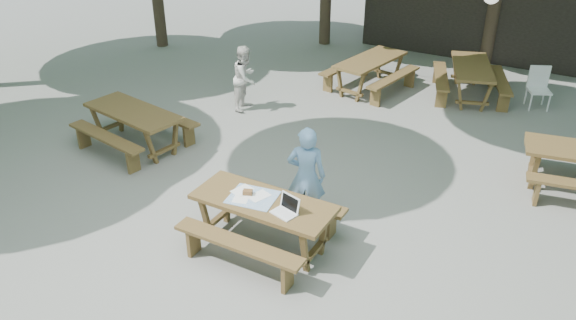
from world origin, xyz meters
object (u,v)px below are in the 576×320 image
Objects in this scene: main_picnic_table at (264,222)px; plastic_chair at (537,96)px; second_person at (245,78)px; woman at (306,176)px; picnic_table_nw at (135,128)px.

main_picnic_table is 7.59m from plastic_chair.
main_picnic_table is 1.43× the size of second_person.
plastic_chair is at bearing -68.38° from second_person.
woman reaches higher than plastic_chair.
main_picnic_table is 0.94× the size of picnic_table_nw.
woman is 4.43m from second_person.
woman is at bearing -143.22° from second_person.
picnic_table_nw is 1.36× the size of woman.
main_picnic_table is at bearing -11.32° from picnic_table_nw.
woman is at bearing 1.07° from picnic_table_nw.
picnic_table_nw is 1.53× the size of second_person.
plastic_chair is (2.65, 7.11, -0.13)m from main_picnic_table.
plastic_chair is (6.36, 5.69, -0.13)m from picnic_table_nw.
woman is (3.95, -0.60, 0.40)m from picnic_table_nw.
picnic_table_nw is at bearing 158.99° from main_picnic_table.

